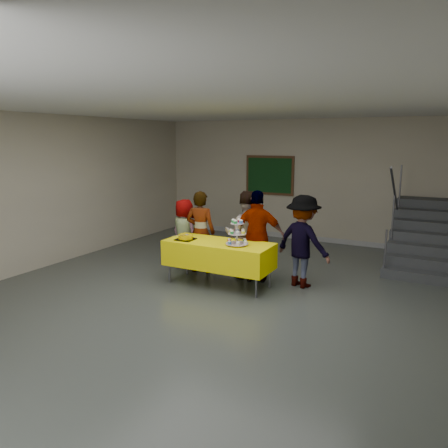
# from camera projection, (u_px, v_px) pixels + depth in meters

# --- Properties ---
(room_shell) EXTENTS (10.00, 10.04, 3.02)m
(room_shell) POSITION_uv_depth(u_px,v_px,m) (213.00, 166.00, 6.29)
(room_shell) COLOR #4C514C
(room_shell) RESTS_ON ground
(bake_table) EXTENTS (1.88, 0.78, 0.77)m
(bake_table) POSITION_uv_depth(u_px,v_px,m) (219.00, 254.00, 7.55)
(bake_table) COLOR #595960
(bake_table) RESTS_ON ground
(cupcake_stand) EXTENTS (0.38, 0.38, 0.44)m
(cupcake_stand) POSITION_uv_depth(u_px,v_px,m) (237.00, 235.00, 7.24)
(cupcake_stand) COLOR silver
(cupcake_stand) RESTS_ON bake_table
(bear_cake) EXTENTS (0.32, 0.36, 0.12)m
(bear_cake) POSITION_uv_depth(u_px,v_px,m) (186.00, 236.00, 7.66)
(bear_cake) COLOR black
(bear_cake) RESTS_ON bake_table
(schoolchild_a) EXTENTS (0.76, 0.61, 1.36)m
(schoolchild_a) POSITION_uv_depth(u_px,v_px,m) (185.00, 233.00, 8.64)
(schoolchild_a) COLOR slate
(schoolchild_a) RESTS_ON ground
(schoolchild_b) EXTENTS (0.63, 0.47, 1.56)m
(schoolchild_b) POSITION_uv_depth(u_px,v_px,m) (201.00, 232.00, 8.26)
(schoolchild_b) COLOR slate
(schoolchild_b) RESTS_ON ground
(schoolchild_c) EXTENTS (0.95, 0.86, 1.60)m
(schoolchild_c) POSITION_uv_depth(u_px,v_px,m) (246.00, 235.00, 7.94)
(schoolchild_c) COLOR slate
(schoolchild_c) RESTS_ON ground
(schoolchild_d) EXTENTS (1.03, 0.65, 1.64)m
(schoolchild_d) POSITION_uv_depth(u_px,v_px,m) (258.00, 236.00, 7.71)
(schoolchild_d) COLOR slate
(schoolchild_d) RESTS_ON ground
(schoolchild_e) EXTENTS (1.16, 0.88, 1.59)m
(schoolchild_e) POSITION_uv_depth(u_px,v_px,m) (303.00, 241.00, 7.45)
(schoolchild_e) COLOR slate
(schoolchild_e) RESTS_ON ground
(staircase) EXTENTS (1.30, 2.40, 2.04)m
(staircase) POSITION_uv_depth(u_px,v_px,m) (426.00, 239.00, 8.94)
(staircase) COLOR #424447
(staircase) RESTS_ON ground
(noticeboard) EXTENTS (1.30, 0.05, 1.00)m
(noticeboard) POSITION_uv_depth(u_px,v_px,m) (270.00, 175.00, 11.20)
(noticeboard) COLOR #472B16
(noticeboard) RESTS_ON ground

